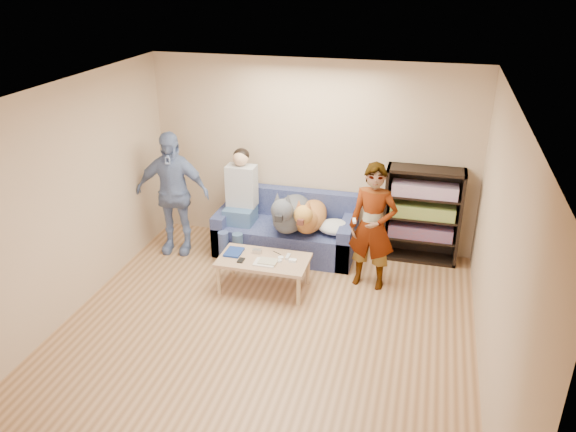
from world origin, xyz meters
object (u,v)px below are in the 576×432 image
(notebook_blue, at_px, (234,252))
(coffee_table, at_px, (264,262))
(person_standing_left, at_px, (172,193))
(dog_tan, at_px, (309,217))
(camera_silver, at_px, (257,251))
(sofa, at_px, (287,232))
(person_seated, at_px, (240,199))
(dog_gray, at_px, (290,213))
(person_standing_right, at_px, (373,227))
(bookshelf, at_px, (422,213))

(notebook_blue, distance_m, coffee_table, 0.41)
(person_standing_left, relative_size, dog_tan, 1.48)
(camera_silver, bearing_deg, person_standing_left, 157.55)
(sofa, bearing_deg, person_seated, -168.68)
(person_seated, distance_m, dog_gray, 0.74)
(person_standing_right, xyz_separation_m, dog_gray, (-1.14, 0.41, -0.13))
(person_seated, height_order, dog_tan, person_seated)
(person_standing_right, bearing_deg, person_seated, 172.72)
(person_standing_left, xyz_separation_m, dog_tan, (1.86, 0.21, -0.23))
(dog_gray, bearing_deg, camera_silver, -107.57)
(camera_silver, bearing_deg, person_seated, 121.48)
(person_standing_left, relative_size, bookshelf, 1.32)
(bookshelf, bearing_deg, coffee_table, -144.50)
(sofa, bearing_deg, coffee_table, -90.77)
(person_standing_left, height_order, coffee_table, person_standing_left)
(coffee_table, bearing_deg, dog_gray, 82.52)
(dog_tan, xyz_separation_m, bookshelf, (1.45, 0.40, 0.05))
(camera_silver, height_order, person_seated, person_seated)
(dog_gray, xyz_separation_m, coffee_table, (-0.11, -0.85, -0.29))
(camera_silver, bearing_deg, person_standing_right, 13.09)
(person_standing_left, height_order, sofa, person_standing_left)
(person_standing_right, height_order, notebook_blue, person_standing_right)
(coffee_table, bearing_deg, dog_tan, 67.64)
(person_standing_right, bearing_deg, camera_silver, -159.34)
(person_standing_right, xyz_separation_m, camera_silver, (-1.37, -0.32, -0.35))
(dog_tan, bearing_deg, person_seated, 177.62)
(person_standing_left, height_order, dog_gray, person_standing_left)
(person_standing_right, relative_size, dog_gray, 1.25)
(person_seated, relative_size, dog_gray, 1.15)
(person_standing_right, distance_m, coffee_table, 1.39)
(camera_silver, xyz_separation_m, dog_tan, (0.49, 0.77, 0.19))
(person_seated, height_order, bookshelf, person_seated)
(notebook_blue, distance_m, dog_gray, 0.98)
(person_standing_right, relative_size, person_standing_left, 0.93)
(sofa, distance_m, person_seated, 0.81)
(dog_tan, bearing_deg, person_standing_left, -173.68)
(notebook_blue, bearing_deg, dog_tan, 47.68)
(person_standing_left, height_order, dog_tan, person_standing_left)
(bookshelf, bearing_deg, dog_tan, -164.49)
(person_standing_left, bearing_deg, camera_silver, -29.58)
(camera_silver, distance_m, sofa, 0.96)
(coffee_table, bearing_deg, person_seated, 123.51)
(dog_tan, distance_m, coffee_table, 1.00)
(notebook_blue, bearing_deg, person_standing_left, 149.75)
(person_seated, bearing_deg, bookshelf, 8.43)
(sofa, bearing_deg, notebook_blue, -112.29)
(bookshelf, bearing_deg, dog_gray, -165.45)
(person_standing_right, relative_size, camera_silver, 14.50)
(dog_gray, distance_m, coffee_table, 0.91)
(person_standing_left, distance_m, dog_gray, 1.62)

